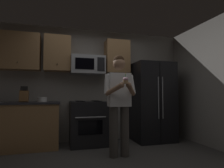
% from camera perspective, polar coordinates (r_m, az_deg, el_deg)
% --- Properties ---
extents(ground_plane, '(6.00, 6.00, 0.00)m').
position_cam_1_polar(ground_plane, '(3.01, -0.03, -23.94)').
color(ground_plane, '#474442').
extents(wall_back, '(4.40, 0.10, 2.60)m').
position_cam_1_polar(wall_back, '(4.53, -5.96, -0.19)').
color(wall_back, gray).
rests_on(wall_back, ground).
extents(wall_right, '(0.10, 4.40, 2.60)m').
position_cam_1_polar(wall_right, '(4.26, 29.31, 0.37)').
color(wall_right, gray).
rests_on(wall_right, ground).
extents(oven_range, '(0.76, 0.70, 0.93)m').
position_cam_1_polar(oven_range, '(4.16, -7.19, -11.51)').
color(oven_range, black).
rests_on(oven_range, ground).
extents(microwave, '(0.74, 0.41, 0.40)m').
position_cam_1_polar(microwave, '(4.28, -7.31, 5.63)').
color(microwave, '#9EA0A5').
extents(refrigerator, '(0.90, 0.75, 1.80)m').
position_cam_1_polar(refrigerator, '(4.55, 12.04, -5.19)').
color(refrigerator, black).
rests_on(refrigerator, ground).
extents(cabinet_row_upper, '(2.78, 0.36, 0.76)m').
position_cam_1_polar(cabinet_row_upper, '(4.33, -15.02, 8.70)').
color(cabinet_row_upper, '#9E7247').
extents(counter_left, '(1.44, 0.66, 0.92)m').
position_cam_1_polar(counter_left, '(4.20, -25.44, -11.16)').
color(counter_left, '#9E7247').
rests_on(counter_left, ground).
extents(knife_block, '(0.16, 0.15, 0.32)m').
position_cam_1_polar(knife_block, '(4.10, -24.88, -3.30)').
color(knife_block, brown).
rests_on(knife_block, counter_left).
extents(bowl_large_white, '(0.20, 0.20, 0.09)m').
position_cam_1_polar(bowl_large_white, '(4.12, -20.26, -4.34)').
color(bowl_large_white, white).
rests_on(bowl_large_white, counter_left).
extents(person, '(0.60, 0.48, 1.76)m').
position_cam_1_polar(person, '(3.32, 2.21, -4.42)').
color(person, '#4C4742').
rests_on(person, ground).
extents(cupcake, '(0.09, 0.09, 0.17)m').
position_cam_1_polar(cupcake, '(3.01, 4.10, 1.09)').
color(cupcake, '#A87F56').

